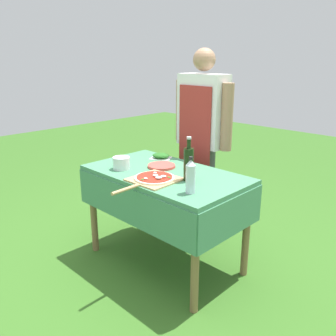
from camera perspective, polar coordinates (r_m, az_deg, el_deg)
The scene contains 9 objects.
ground_plane at distance 3.07m, azimuth -0.44°, elevation -14.67°, with size 12.00×12.00×0.00m, color #386B23.
prep_table at distance 2.78m, azimuth -0.47°, elevation -2.96°, with size 1.27×0.73×0.78m.
person_cook at distance 3.25m, azimuth 5.49°, elevation 6.26°, with size 0.64×0.22×1.71m.
pizza_on_peel at distance 2.55m, azimuth -2.36°, elevation -1.75°, with size 0.33×0.55×0.05m.
oil_bottle at distance 2.52m, azimuth 3.31°, elevation 0.74°, with size 0.07×0.07×0.32m.
water_bottle at distance 2.29m, azimuth 3.65°, elevation -1.32°, with size 0.06×0.06×0.25m.
herb_container at distance 3.10m, azimuth -1.16°, elevation 1.94°, with size 0.22×0.20×0.05m.
mixing_tub at distance 2.83m, azimuth -7.49°, elevation 0.80°, with size 0.14×0.14×0.10m, color silver.
plate_stack at distance 2.86m, azimuth -1.06°, elevation 0.33°, with size 0.22×0.22×0.02m.
Camera 1 is at (1.84, -1.84, 1.63)m, focal length 38.00 mm.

